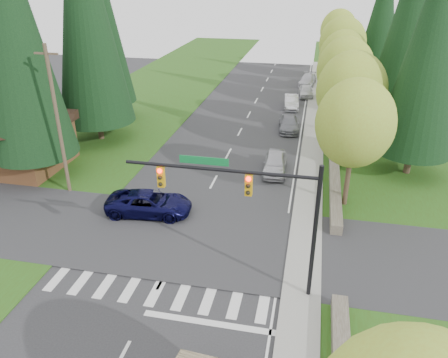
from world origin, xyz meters
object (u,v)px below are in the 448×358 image
(parked_car_d, at_px, (306,91))
(parked_car_e, at_px, (308,80))
(parked_car_b, at_px, (289,124))
(suv_navy, at_px, (149,203))
(parked_car_a, at_px, (275,163))
(parked_car_c, at_px, (291,102))

(parked_car_d, xyz_separation_m, parked_car_e, (0.00, 5.81, 0.01))
(parked_car_b, bearing_deg, parked_car_d, 79.31)
(parked_car_b, bearing_deg, suv_navy, -118.41)
(parked_car_a, height_order, parked_car_e, parked_car_a)
(suv_navy, height_order, parked_car_e, suv_navy)
(suv_navy, bearing_deg, parked_car_a, -47.79)
(parked_car_b, bearing_deg, parked_car_c, 86.60)
(suv_navy, xyz_separation_m, parked_car_b, (7.42, 17.72, -0.09))
(suv_navy, bearing_deg, parked_car_b, -28.50)
(suv_navy, xyz_separation_m, parked_car_d, (8.52, 30.33, -0.07))
(parked_car_b, height_order, parked_car_d, parked_car_d)
(parked_car_c, height_order, parked_car_e, parked_car_c)
(parked_car_c, distance_m, parked_car_e, 11.06)
(suv_navy, distance_m, parked_car_b, 19.21)
(parked_car_b, height_order, parked_car_c, parked_car_c)
(parked_car_b, bearing_deg, parked_car_a, -97.44)
(parked_car_c, relative_size, parked_car_e, 0.90)
(suv_navy, bearing_deg, parked_car_c, -21.58)
(suv_navy, xyz_separation_m, parked_car_e, (8.52, 36.14, -0.06))
(parked_car_a, bearing_deg, parked_car_e, 84.79)
(parked_car_e, bearing_deg, parked_car_c, -91.27)
(suv_navy, xyz_separation_m, parked_car_c, (7.12, 25.17, -0.05))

